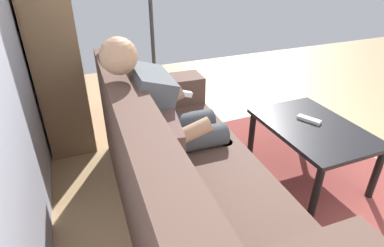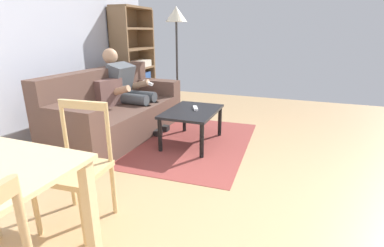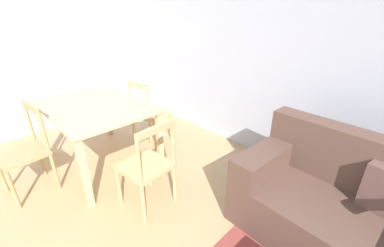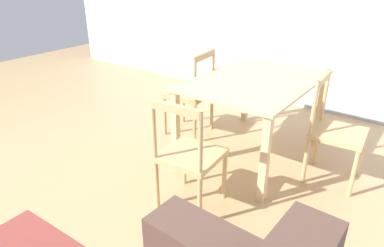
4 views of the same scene
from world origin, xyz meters
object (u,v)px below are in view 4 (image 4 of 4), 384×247
object	(u,v)px
dining_table	(256,90)
dining_chair_near_wall	(335,132)
dining_chair_facing_couch	(189,156)
dining_chair_by_doorway	(191,94)

from	to	relation	value
dining_table	dining_chair_near_wall	size ratio (longest dim) A/B	1.54
dining_chair_facing_couch	dining_chair_by_doorway	size ratio (longest dim) A/B	0.97
dining_chair_near_wall	dining_chair_by_doorway	bearing A→B (deg)	-90.21
dining_chair_near_wall	dining_chair_facing_couch	bearing A→B (deg)	-36.08
dining_chair_near_wall	dining_chair_by_doorway	xyz separation A→B (m)	(-0.01, -1.51, 0.00)
dining_chair_near_wall	dining_chair_facing_couch	distance (m)	1.28
dining_chair_facing_couch	dining_chair_by_doorway	bearing A→B (deg)	-143.88
dining_chair_facing_couch	dining_chair_by_doorway	xyz separation A→B (m)	(-1.04, -0.76, 0.02)
dining_chair_near_wall	dining_chair_facing_couch	xyz separation A→B (m)	(1.03, -0.75, -0.01)
dining_chair_facing_couch	dining_chair_by_doorway	distance (m)	1.29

